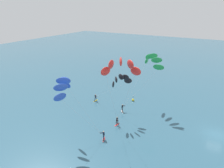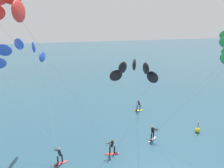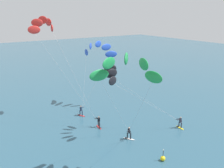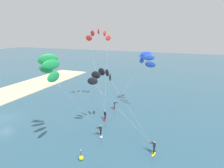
{
  "view_description": "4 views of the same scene",
  "coord_description": "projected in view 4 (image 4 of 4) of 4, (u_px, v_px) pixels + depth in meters",
  "views": [
    {
      "loc": [
        -34.22,
        1.25,
        20.82
      ],
      "look_at": [
        -3.59,
        19.02,
        7.04
      ],
      "focal_mm": 31.68,
      "sensor_mm": 36.0,
      "label": 1
    },
    {
      "loc": [
        -10.86,
        -2.02,
        13.15
      ],
      "look_at": [
        -4.44,
        22.2,
        5.54
      ],
      "focal_mm": 35.74,
      "sensor_mm": 36.0,
      "label": 2
    },
    {
      "loc": [
        21.53,
        0.47,
        15.65
      ],
      "look_at": [
        -3.62,
        17.26,
        6.84
      ],
      "focal_mm": 39.59,
      "sensor_mm": 36.0,
      "label": 3
    },
    {
      "loc": [
        22.15,
        28.88,
        14.69
      ],
      "look_at": [
        -6.92,
        17.44,
        6.21
      ],
      "focal_mm": 31.37,
      "sensor_mm": 36.0,
      "label": 4
    }
  ],
  "objects": [
    {
      "name": "kitesurfer_downwind",
      "position": [
        104.0,
        78.0,
        28.79
      ],
      "size": [
        7.28,
        10.63,
        9.42
      ],
      "color": "yellow",
      "rests_on": "ground"
    },
    {
      "name": "ground_plane",
      "position": [
        4.0,
        119.0,
        33.94
      ],
      "size": [
        240.0,
        240.0,
        0.0
      ],
      "primitive_type": "plane",
      "color": "#2D566B"
    },
    {
      "name": "kitesurfer_far_out",
      "position": [
        145.0,
        60.0,
        36.46
      ],
      "size": [
        6.88,
        7.85,
        11.13
      ],
      "color": "red",
      "rests_on": "ground"
    },
    {
      "name": "kitesurfer_mid_water",
      "position": [
        51.0,
        68.0,
        22.94
      ],
      "size": [
        8.26,
        7.8,
        12.17
      ],
      "color": "white",
      "rests_on": "ground"
    },
    {
      "name": "marker_buoy",
      "position": [
        81.0,
        158.0,
        22.96
      ],
      "size": [
        0.56,
        0.56,
        1.38
      ],
      "color": "yellow",
      "rests_on": "ground"
    },
    {
      "name": "kitesurfer_nearshore",
      "position": [
        99.0,
        38.0,
        37.76
      ],
      "size": [
        9.98,
        7.16,
        15.17
      ],
      "color": "red",
      "rests_on": "ground"
    }
  ]
}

